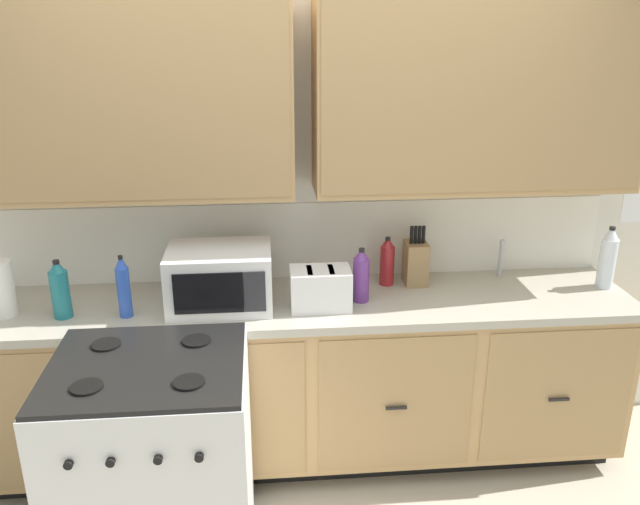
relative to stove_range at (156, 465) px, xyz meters
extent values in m
plane|color=#B2A893|center=(0.66, 0.33, -0.47)|extent=(8.00, 8.00, 0.00)
cube|color=silver|center=(0.66, 0.96, 0.71)|extent=(4.34, 0.05, 2.37)
cube|color=white|center=(0.66, 0.93, 0.63)|extent=(3.14, 0.01, 0.40)
cube|color=tan|center=(-0.15, 0.76, 1.39)|extent=(1.52, 0.34, 0.92)
cube|color=#A58052|center=(-0.15, 0.59, 1.39)|extent=(1.49, 0.01, 0.86)
cube|color=tan|center=(1.47, 0.76, 1.39)|extent=(1.52, 0.34, 0.92)
cube|color=#A58052|center=(1.47, 0.59, 1.39)|extent=(1.49, 0.01, 0.86)
cube|color=black|center=(0.66, 0.66, -0.42)|extent=(3.08, 0.48, 0.10)
cube|color=tan|center=(0.66, 0.63, 0.01)|extent=(3.14, 0.60, 0.76)
cube|color=#A88354|center=(-0.52, 0.33, 0.01)|extent=(0.72, 0.01, 0.70)
cube|color=black|center=(-0.52, 0.31, 0.00)|extent=(0.10, 0.01, 0.01)
cube|color=#A88354|center=(0.27, 0.33, 0.01)|extent=(0.72, 0.01, 0.70)
cube|color=black|center=(0.27, 0.31, 0.00)|extent=(0.10, 0.01, 0.01)
cube|color=#A88354|center=(1.06, 0.33, 0.01)|extent=(0.72, 0.01, 0.70)
cube|color=black|center=(1.06, 0.31, 0.00)|extent=(0.10, 0.01, 0.01)
cube|color=#A88354|center=(1.84, 0.33, 0.01)|extent=(0.72, 0.01, 0.70)
cube|color=black|center=(1.84, 0.31, 0.00)|extent=(0.10, 0.01, 0.01)
cube|color=#ADA899|center=(0.66, 0.63, 0.41)|extent=(3.17, 0.63, 0.04)
cube|color=#A8AAAF|center=(1.69, 0.66, 0.41)|extent=(0.56, 0.38, 0.02)
cube|color=white|center=(0.00, 0.00, -0.01)|extent=(0.76, 0.66, 0.92)
cube|color=black|center=(0.00, 0.00, 0.46)|extent=(0.74, 0.65, 0.02)
cylinder|color=black|center=(-0.18, -0.16, 0.47)|extent=(0.12, 0.12, 0.01)
cylinder|color=black|center=(0.18, -0.16, 0.47)|extent=(0.12, 0.12, 0.01)
cylinder|color=black|center=(-0.18, 0.16, 0.47)|extent=(0.12, 0.12, 0.01)
cylinder|color=black|center=(0.18, 0.16, 0.47)|extent=(0.12, 0.12, 0.01)
cylinder|color=black|center=(-0.22, -0.34, 0.28)|extent=(0.03, 0.02, 0.03)
cylinder|color=black|center=(-0.08, -0.34, 0.28)|extent=(0.03, 0.02, 0.03)
cylinder|color=black|center=(0.08, -0.34, 0.28)|extent=(0.03, 0.02, 0.03)
cylinder|color=black|center=(0.22, -0.34, 0.28)|extent=(0.03, 0.02, 0.03)
cube|color=white|center=(0.26, 0.60, 0.57)|extent=(0.48, 0.36, 0.28)
cube|color=black|center=(0.22, 0.42, 0.57)|extent=(0.31, 0.01, 0.19)
cube|color=#28282D|center=(0.42, 0.42, 0.57)|extent=(0.10, 0.01, 0.19)
cube|color=white|center=(0.72, 0.53, 0.52)|extent=(0.28, 0.18, 0.19)
cube|color=black|center=(0.67, 0.53, 0.62)|extent=(0.02, 0.13, 0.01)
cube|color=black|center=(0.77, 0.53, 0.62)|extent=(0.02, 0.13, 0.01)
cube|color=#9C794E|center=(1.23, 0.78, 0.54)|extent=(0.11, 0.14, 0.22)
cylinder|color=black|center=(1.20, 0.77, 0.69)|extent=(0.02, 0.02, 0.09)
cylinder|color=black|center=(1.22, 0.77, 0.69)|extent=(0.02, 0.02, 0.09)
cylinder|color=black|center=(1.24, 0.77, 0.69)|extent=(0.02, 0.02, 0.09)
cylinder|color=black|center=(1.26, 0.77, 0.69)|extent=(0.02, 0.02, 0.09)
cylinder|color=#B2B5BA|center=(1.69, 0.84, 0.53)|extent=(0.02, 0.02, 0.20)
cylinder|color=white|center=(-0.72, 0.58, 0.56)|extent=(0.12, 0.12, 0.26)
cylinder|color=#663384|center=(0.92, 0.59, 0.54)|extent=(0.08, 0.08, 0.21)
cone|color=#663384|center=(0.92, 0.59, 0.67)|extent=(0.07, 0.07, 0.05)
cylinder|color=black|center=(0.92, 0.59, 0.69)|extent=(0.03, 0.03, 0.02)
cylinder|color=blue|center=(-0.17, 0.52, 0.55)|extent=(0.06, 0.06, 0.23)
cone|color=blue|center=(-0.17, 0.52, 0.69)|extent=(0.05, 0.05, 0.06)
cylinder|color=black|center=(-0.17, 0.52, 0.71)|extent=(0.02, 0.02, 0.02)
cylinder|color=#1E707A|center=(-0.45, 0.54, 0.54)|extent=(0.08, 0.08, 0.22)
cone|color=#1E707A|center=(-0.45, 0.54, 0.68)|extent=(0.07, 0.07, 0.05)
cylinder|color=black|center=(-0.45, 0.54, 0.70)|extent=(0.03, 0.03, 0.02)
cylinder|color=maroon|center=(1.08, 0.79, 0.53)|extent=(0.07, 0.07, 0.20)
cone|color=maroon|center=(1.08, 0.79, 0.66)|extent=(0.07, 0.07, 0.05)
cylinder|color=black|center=(1.08, 0.79, 0.67)|extent=(0.03, 0.03, 0.02)
cylinder|color=silver|center=(2.17, 0.65, 0.56)|extent=(0.08, 0.08, 0.26)
cone|color=silver|center=(2.17, 0.65, 0.72)|extent=(0.07, 0.07, 0.06)
cylinder|color=black|center=(2.17, 0.65, 0.74)|extent=(0.03, 0.03, 0.02)
camera|label=1|loc=(0.47, -2.24, 1.72)|focal=36.58mm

